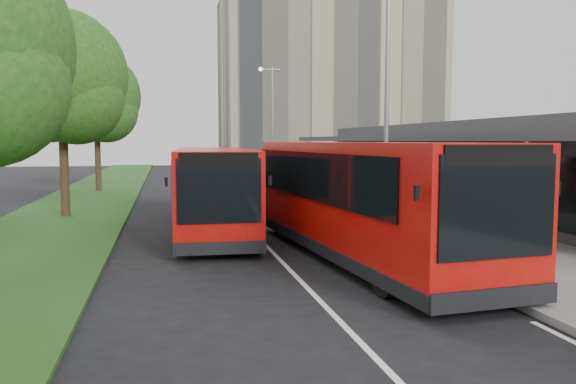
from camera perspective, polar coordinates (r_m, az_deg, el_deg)
The scene contains 17 objects.
ground at distance 16.05m, azimuth -1.53°, elevation -6.21°, with size 120.00×120.00×0.00m, color black.
pavement at distance 36.70m, azimuth 1.77°, elevation 0.35°, with size 5.00×80.00×0.15m, color slate.
grass_verge at distance 35.82m, azimuth -18.83°, elevation -0.08°, with size 5.00×80.00×0.10m, color #204E19.
lane_centre_line at distance 30.76m, azimuth -6.82°, elevation -0.75°, with size 0.12×70.00×0.01m, color silver.
kerb_dashes at distance 35.16m, azimuth -2.10°, elevation 0.03°, with size 0.12×56.00×0.01m.
office_block at distance 60.19m, azimuth 4.09°, elevation 10.74°, with size 22.00×12.00×18.00m, color tan.
station_building at distance 27.25m, azimuth 18.10°, elevation 2.56°, with size 7.70×26.00×4.00m.
tree_mid at distance 24.95m, azimuth -22.05°, elevation 10.15°, with size 5.29×5.29×8.50m.
tree_far at distance 36.81m, azimuth -18.92°, elevation 8.66°, with size 5.37×5.37×8.63m.
lamp_post_near at distance 18.90m, azimuth 9.78°, elevation 9.81°, with size 1.44×0.28×8.00m.
lamp_post_far at distance 38.15m, azimuth -1.72°, elevation 7.52°, with size 1.44×0.28×8.00m.
bus_main at distance 15.11m, azimuth 7.56°, elevation -0.79°, with size 3.77×11.28×3.14m.
bus_second at distance 19.72m, azimuth -7.65°, elevation 0.25°, with size 3.12×10.37×2.90m.
litter_bin at distance 25.63m, azimuth 6.85°, elevation -0.63°, with size 0.49×0.49×0.88m, color #341E15.
bollard at distance 34.09m, azimuth 1.64°, elevation 1.00°, with size 0.17×0.17×1.06m, color yellow.
car_near at distance 54.72m, azimuth -7.91°, elevation 2.38°, with size 1.24×3.08×1.05m, color #550C18.
car_far at distance 59.30m, azimuth -10.28°, elevation 2.63°, with size 1.27×3.65×1.20m, color navy.
Camera 1 is at (-2.97, -15.46, 3.18)m, focal length 35.00 mm.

